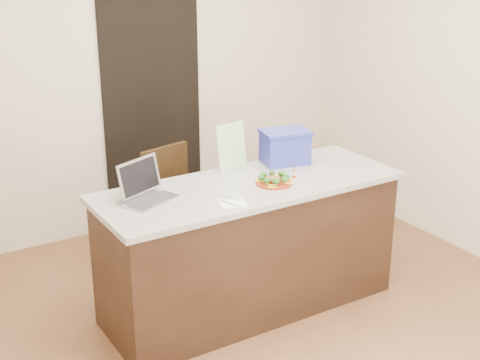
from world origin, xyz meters
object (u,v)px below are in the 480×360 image
yogurt_bottle (294,175)px  blue_box (285,147)px  laptop (144,189)px  chair (172,202)px  island (249,246)px  napkin (232,203)px  plate (274,182)px

yogurt_bottle → blue_box: 0.36m
laptop → chair: laptop is taller
island → napkin: 0.59m
laptop → island: bearing=-32.5°
island → chair: chair is taller
yogurt_bottle → napkin: bearing=-164.9°
laptop → napkin: bearing=-63.3°
blue_box → chair: (-0.63, 0.59, -0.50)m
blue_box → yogurt_bottle: bearing=-102.1°
plate → blue_box: (0.31, 0.32, 0.11)m
island → blue_box: size_ratio=5.44×
chair → blue_box: bearing=-56.6°
island → blue_box: bearing=27.2°
yogurt_bottle → blue_box: (0.14, 0.31, 0.09)m
island → napkin: (-0.28, -0.24, 0.46)m
plate → blue_box: blue_box is taller
napkin → island: bearing=41.1°
yogurt_bottle → laptop: laptop is taller
blue_box → island: bearing=-140.5°
plate → yogurt_bottle: size_ratio=3.70×
napkin → chair: 1.13m
yogurt_bottle → plate: bearing=-179.0°
napkin → blue_box: blue_box is taller
blue_box → chair: bearing=149.2°
blue_box → chair: blue_box is taller
plate → napkin: size_ratio=1.54×
blue_box → napkin: bearing=-134.6°
plate → chair: 1.03m
island → plate: size_ratio=8.47×
napkin → yogurt_bottle: 0.60m
yogurt_bottle → chair: yogurt_bottle is taller
island → blue_box: (0.44, 0.23, 0.58)m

